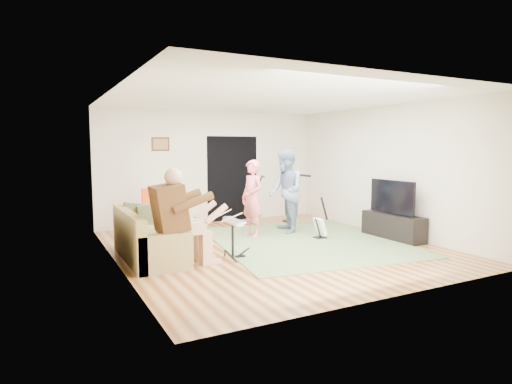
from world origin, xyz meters
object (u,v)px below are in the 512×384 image
sofa (145,243)px  drum_kit (233,241)px  guitar_spare (320,227)px  torchiere_lamp (289,174)px  singer (252,198)px  guitarist (286,191)px  tv_cabinet (393,226)px  dining_chair (154,219)px  television (392,197)px

sofa → drum_kit: bearing=-26.8°
guitar_spare → torchiere_lamp: size_ratio=0.49×
drum_kit → sofa: bearing=153.2°
singer → guitarist: size_ratio=0.88×
torchiere_lamp → tv_cabinet: bearing=-73.4°
guitar_spare → guitarist: bearing=109.2°
drum_kit → dining_chair: (-0.69, 2.44, 0.06)m
guitarist → dining_chair: (-2.60, 0.97, -0.55)m
singer → tv_cabinet: (2.41, -1.50, -0.54)m
sofa → tv_cabinet: bearing=-8.4°
guitar_spare → television: bearing=-28.6°
drum_kit → torchiere_lamp: torchiere_lamp is taller
guitarist → torchiere_lamp: guitarist is taller
dining_chair → guitarist: bearing=-20.6°
singer → torchiere_lamp: (1.61, 1.18, 0.38)m
tv_cabinet → drum_kit: bearing=179.0°
drum_kit → guitar_spare: guitar_spare is taller
sofa → drum_kit: size_ratio=2.98×
guitar_spare → dining_chair: bearing=147.9°
television → sofa: bearing=171.5°
sofa → television: size_ratio=1.77×
sofa → tv_cabinet: sofa is taller
tv_cabinet → television: bearing=180.0°
guitarist → dining_chair: guitarist is taller
television → dining_chair: bearing=148.9°
singer → tv_cabinet: 2.89m
guitarist → tv_cabinet: bearing=62.6°
television → singer: bearing=147.6°
singer → sofa: bearing=-81.0°
dining_chair → tv_cabinet: size_ratio=0.70×
sofa → drum_kit: (1.29, -0.65, 0.02)m
drum_kit → singer: singer is taller
guitarist → guitar_spare: guitarist is taller
sofa → guitar_spare: size_ratio=2.37×
drum_kit → guitar_spare: bearing=15.6°
guitar_spare → drum_kit: bearing=-164.4°
torchiere_lamp → dining_chair: (-3.39, -0.18, -0.82)m
tv_cabinet → television: (-0.05, 0.00, 0.60)m
drum_kit → dining_chair: size_ratio=0.69×
sofa → torchiere_lamp: 4.54m
tv_cabinet → singer: bearing=148.1°
sofa → drum_kit: sofa is taller
drum_kit → television: bearing=-1.0°
sofa → guitarist: (3.20, 0.82, 0.62)m
guitarist → torchiere_lamp: (0.79, 1.15, 0.27)m
guitarist → tv_cabinet: 2.30m
drum_kit → guitarist: bearing=37.6°
sofa → dining_chair: bearing=71.5°
drum_kit → singer: (1.09, 1.44, 0.49)m
sofa → television: (4.74, -0.71, 0.58)m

